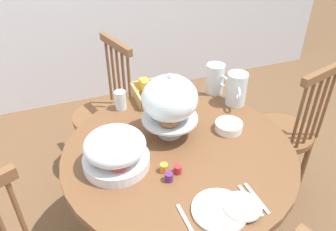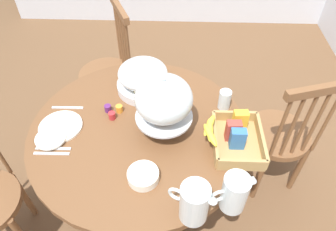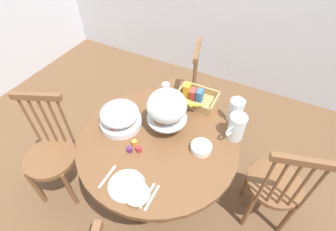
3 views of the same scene
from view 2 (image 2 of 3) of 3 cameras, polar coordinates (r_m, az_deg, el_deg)
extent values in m
plane|color=brown|center=(2.21, -2.46, -15.17)|extent=(10.00, 10.00, 0.00)
cylinder|color=brown|center=(1.62, -5.33, -2.82)|extent=(1.12, 1.12, 0.04)
cylinder|color=brown|center=(1.88, -4.64, -9.57)|extent=(0.14, 0.14, 0.63)
cylinder|color=brown|center=(2.18, -4.08, -14.87)|extent=(0.56, 0.56, 0.06)
cylinder|color=brown|center=(2.07, 19.31, -3.23)|extent=(0.40, 0.40, 0.04)
cylinder|color=brown|center=(2.36, 19.39, -3.65)|extent=(0.04, 0.04, 0.45)
cylinder|color=brown|center=(2.25, 13.22, -5.10)|extent=(0.04, 0.04, 0.45)
cylinder|color=brown|center=(2.24, 22.69, -8.90)|extent=(0.04, 0.04, 0.45)
cylinder|color=brown|center=(2.11, 16.26, -10.79)|extent=(0.04, 0.04, 0.45)
cylinder|color=brown|center=(1.89, 26.89, -1.10)|extent=(0.02, 0.02, 0.48)
cylinder|color=brown|center=(1.85, 25.18, -1.50)|extent=(0.02, 0.02, 0.48)
cylinder|color=brown|center=(1.82, 23.41, -1.92)|extent=(0.02, 0.02, 0.48)
cylinder|color=brown|center=(1.78, 21.55, -2.36)|extent=(0.02, 0.02, 0.48)
cylinder|color=brown|center=(1.75, 19.62, -2.81)|extent=(0.02, 0.02, 0.48)
cube|color=brown|center=(1.65, 25.99, 4.17)|extent=(0.14, 0.36, 0.05)
cylinder|color=brown|center=(2.42, -11.25, 7.25)|extent=(0.40, 0.40, 0.04)
cylinder|color=brown|center=(2.66, -14.20, 4.42)|extent=(0.04, 0.04, 0.45)
cylinder|color=brown|center=(2.45, -12.88, 0.42)|extent=(0.04, 0.04, 0.45)
cylinder|color=brown|center=(2.69, -8.40, 5.97)|extent=(0.04, 0.04, 0.45)
cylinder|color=brown|center=(2.48, -6.63, 2.14)|extent=(0.04, 0.04, 0.45)
cylinder|color=brown|center=(2.42, -9.12, 14.55)|extent=(0.02, 0.02, 0.48)
cylinder|color=brown|center=(2.36, -8.66, 13.75)|extent=(0.02, 0.02, 0.48)
cylinder|color=brown|center=(2.30, -8.18, 12.91)|extent=(0.02, 0.02, 0.48)
cylinder|color=brown|center=(2.25, -7.68, 12.02)|extent=(0.02, 0.02, 0.48)
cylinder|color=brown|center=(2.19, -7.15, 11.09)|extent=(0.02, 0.02, 0.48)
cube|color=brown|center=(2.18, -8.92, 18.65)|extent=(0.34, 0.18, 0.05)
cylinder|color=brown|center=(2.15, -24.75, -13.12)|extent=(0.04, 0.04, 0.45)
cylinder|color=silver|center=(1.58, -0.71, -2.35)|extent=(0.12, 0.12, 0.02)
cylinder|color=silver|center=(1.56, -0.72, -1.44)|extent=(0.03, 0.03, 0.09)
cylinder|color=silver|center=(1.52, -0.74, -0.14)|extent=(0.28, 0.28, 0.01)
torus|color=#B27033|center=(1.48, -0.77, -0.38)|extent=(0.10, 0.10, 0.03)
torus|color=#D19347|center=(1.52, 1.49, 1.29)|extent=(0.10, 0.10, 0.03)
torus|color=#935628|center=(1.52, -2.64, 1.15)|extent=(0.10, 0.10, 0.03)
ellipsoid|color=silver|center=(1.44, -0.78, 3.07)|extent=(0.27, 0.27, 0.22)
sphere|color=silver|center=(1.36, -0.83, 6.79)|extent=(0.02, 0.02, 0.02)
cylinder|color=silver|center=(1.80, -4.46, 5.43)|extent=(0.30, 0.30, 0.05)
ellipsoid|color=beige|center=(1.73, -4.99, 4.92)|extent=(0.09, 0.09, 0.03)
ellipsoid|color=#8CBF59|center=(1.76, -2.37, 6.14)|extent=(0.09, 0.09, 0.03)
ellipsoid|color=#6B2D4C|center=(1.83, -4.59, 7.68)|extent=(0.09, 0.09, 0.03)
ellipsoid|color=#CC3D33|center=(1.79, -6.67, 6.47)|extent=(0.09, 0.09, 0.03)
ellipsoid|color=silver|center=(1.74, -4.62, 7.68)|extent=(0.28, 0.28, 0.13)
cylinder|color=silver|center=(1.25, 4.81, -15.57)|extent=(0.12, 0.12, 0.19)
cylinder|color=orange|center=(1.27, 4.73, -16.19)|extent=(0.10, 0.10, 0.13)
cone|color=silver|center=(1.17, 8.24, -14.82)|extent=(0.05, 0.05, 0.03)
torus|color=silver|center=(1.25, 1.59, -14.16)|extent=(0.04, 0.07, 0.07)
cylinder|color=silver|center=(1.30, 12.02, -13.62)|extent=(0.11, 0.11, 0.18)
cylinder|color=white|center=(1.32, 11.84, -14.22)|extent=(0.09, 0.09, 0.12)
cone|color=silver|center=(1.26, 15.20, -11.01)|extent=(0.05, 0.05, 0.03)
torus|color=silver|center=(1.27, 9.17, -14.29)|extent=(0.04, 0.07, 0.07)
cube|color=tan|center=(1.56, 12.45, -4.90)|extent=(0.30, 0.22, 0.01)
cube|color=tan|center=(1.52, 8.54, -4.16)|extent=(0.30, 0.02, 0.07)
cube|color=tan|center=(1.56, 16.59, -4.25)|extent=(0.30, 0.02, 0.07)
cube|color=tan|center=(1.64, 12.01, -0.19)|extent=(0.02, 0.22, 0.07)
cube|color=tan|center=(1.45, 13.32, -8.77)|extent=(0.02, 0.22, 0.07)
cube|color=gold|center=(1.58, 12.99, -0.86)|extent=(0.05, 0.07, 0.11)
cube|color=#B23D33|center=(1.53, 11.79, -2.72)|extent=(0.05, 0.07, 0.11)
cube|color=#336BAD|center=(1.50, 12.58, -4.15)|extent=(0.04, 0.07, 0.11)
ellipsoid|color=yellow|center=(1.49, 7.56, -1.78)|extent=(0.14, 0.08, 0.05)
ellipsoid|color=yellow|center=(1.47, 7.63, -2.64)|extent=(0.13, 0.03, 0.05)
ellipsoid|color=yellow|center=(1.45, 7.70, -3.53)|extent=(0.14, 0.08, 0.05)
cylinder|color=white|center=(1.69, -18.98, -1.90)|extent=(0.22, 0.22, 0.01)
cylinder|color=white|center=(1.63, -20.61, -3.87)|extent=(0.15, 0.15, 0.01)
cylinder|color=white|center=(1.40, -4.54, -10.91)|extent=(0.14, 0.14, 0.04)
cylinder|color=silver|center=(1.69, 10.29, 2.86)|extent=(0.06, 0.06, 0.11)
cylinder|color=#B7282D|center=(1.65, -10.17, -0.02)|extent=(0.04, 0.04, 0.04)
cylinder|color=orange|center=(1.68, -8.88, 1.24)|extent=(0.04, 0.04, 0.04)
cylinder|color=#5B2366|center=(1.70, -10.89, 1.28)|extent=(0.04, 0.04, 0.04)
cube|color=silver|center=(1.60, -20.18, -5.67)|extent=(0.02, 0.17, 0.01)
cube|color=silver|center=(1.59, -20.46, -6.52)|extent=(0.02, 0.17, 0.01)
cube|color=silver|center=(1.78, -17.85, 1.38)|extent=(0.02, 0.17, 0.01)
camera|label=1|loc=(2.03, -46.34, 30.76)|focal=35.81mm
camera|label=3|loc=(1.26, -78.19, 23.23)|focal=27.21mm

